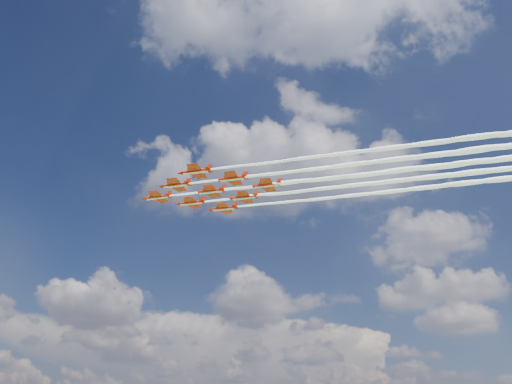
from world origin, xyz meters
TOP-DOWN VIEW (x-y plane):
  - jet_lead at (32.52, 0.68)m, footprint 99.42×9.27m
  - jet_row2_port at (41.31, -6.40)m, footprint 99.42×9.27m
  - jet_row2_starb at (41.74, 7.19)m, footprint 99.42×9.27m
  - jet_row3_port at (50.10, -13.48)m, footprint 99.42×9.27m
  - jet_row3_centre at (50.53, 0.11)m, footprint 99.42×9.27m
  - jet_row3_starb at (50.96, 13.69)m, footprint 99.42×9.27m
  - jet_row4_port at (59.32, -6.97)m, footprint 99.42×9.27m
  - jet_row4_starb at (59.75, 6.61)m, footprint 99.42×9.27m
  - jet_tail at (68.54, -0.47)m, footprint 99.42×9.27m

SIDE VIEW (x-z plane):
  - jet_lead at x=32.52m, z-range 70.72..73.41m
  - jet_row2_port at x=41.31m, z-range 70.72..73.41m
  - jet_row2_starb at x=41.74m, z-range 70.72..73.41m
  - jet_row3_port at x=50.10m, z-range 70.72..73.41m
  - jet_row3_centre at x=50.53m, z-range 70.72..73.41m
  - jet_row3_starb at x=50.96m, z-range 70.72..73.41m
  - jet_row4_port at x=59.32m, z-range 70.72..73.41m
  - jet_row4_starb at x=59.75m, z-range 70.72..73.41m
  - jet_tail at x=68.54m, z-range 70.72..73.41m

